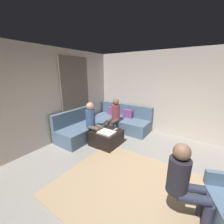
{
  "coord_description": "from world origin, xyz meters",
  "views": [
    {
      "loc": [
        0.72,
        -1.84,
        2.05
      ],
      "look_at": [
        -1.63,
        1.63,
        0.85
      ],
      "focal_mm": 22.74,
      "sensor_mm": 36.0,
      "label": 1
    }
  ],
  "objects_px": {
    "person_on_couch_side": "(93,121)",
    "person_on_armchair": "(185,181)",
    "person_on_couch_back": "(114,115)",
    "coffee_mug": "(104,126)",
    "sectional_couch": "(105,124)",
    "game_remote": "(116,129)",
    "ottoman": "(106,137)"
  },
  "relations": [
    {
      "from": "person_on_couch_side",
      "to": "person_on_armchair",
      "type": "xyz_separation_m",
      "value": [
        2.59,
        -1.08,
        -0.01
      ]
    },
    {
      "from": "person_on_couch_back",
      "to": "coffee_mug",
      "type": "bearing_deg",
      "value": 91.48
    },
    {
      "from": "sectional_couch",
      "to": "person_on_couch_back",
      "type": "height_order",
      "value": "person_on_couch_back"
    },
    {
      "from": "sectional_couch",
      "to": "person_on_couch_side",
      "type": "relative_size",
      "value": 2.12
    },
    {
      "from": "person_on_armchair",
      "to": "game_remote",
      "type": "bearing_deg",
      "value": -146.53
    },
    {
      "from": "sectional_couch",
      "to": "ottoman",
      "type": "bearing_deg",
      "value": -51.36
    },
    {
      "from": "coffee_mug",
      "to": "person_on_couch_back",
      "type": "distance_m",
      "value": 0.61
    },
    {
      "from": "person_on_couch_back",
      "to": "person_on_armchair",
      "type": "relative_size",
      "value": 1.02
    },
    {
      "from": "ottoman",
      "to": "sectional_couch",
      "type": "bearing_deg",
      "value": 128.64
    },
    {
      "from": "sectional_couch",
      "to": "person_on_couch_back",
      "type": "relative_size",
      "value": 2.12
    },
    {
      "from": "ottoman",
      "to": "person_on_couch_side",
      "type": "xyz_separation_m",
      "value": [
        -0.42,
        -0.08,
        0.45
      ]
    },
    {
      "from": "ottoman",
      "to": "game_remote",
      "type": "bearing_deg",
      "value": 50.71
    },
    {
      "from": "sectional_couch",
      "to": "person_on_armchair",
      "type": "distance_m",
      "value": 3.33
    },
    {
      "from": "ottoman",
      "to": "coffee_mug",
      "type": "bearing_deg",
      "value": 140.71
    },
    {
      "from": "game_remote",
      "to": "person_on_armchair",
      "type": "xyz_separation_m",
      "value": [
        1.99,
        -1.38,
        0.21
      ]
    },
    {
      "from": "coffee_mug",
      "to": "game_remote",
      "type": "xyz_separation_m",
      "value": [
        0.4,
        0.04,
        -0.04
      ]
    },
    {
      "from": "game_remote",
      "to": "person_on_couch_side",
      "type": "distance_m",
      "value": 0.71
    },
    {
      "from": "coffee_mug",
      "to": "person_on_couch_back",
      "type": "relative_size",
      "value": 0.08
    },
    {
      "from": "sectional_couch",
      "to": "person_on_couch_back",
      "type": "bearing_deg",
      "value": 9.43
    },
    {
      "from": "ottoman",
      "to": "person_on_couch_side",
      "type": "bearing_deg",
      "value": -168.93
    },
    {
      "from": "sectional_couch",
      "to": "person_on_couch_side",
      "type": "distance_m",
      "value": 0.89
    },
    {
      "from": "sectional_couch",
      "to": "coffee_mug",
      "type": "bearing_deg",
      "value": -56.75
    },
    {
      "from": "sectional_couch",
      "to": "person_on_armchair",
      "type": "bearing_deg",
      "value": -34.33
    },
    {
      "from": "sectional_couch",
      "to": "game_remote",
      "type": "bearing_deg",
      "value": -33.2
    },
    {
      "from": "game_remote",
      "to": "coffee_mug",
      "type": "bearing_deg",
      "value": -174.29
    },
    {
      "from": "coffee_mug",
      "to": "game_remote",
      "type": "distance_m",
      "value": 0.4
    },
    {
      "from": "coffee_mug",
      "to": "person_on_couch_side",
      "type": "bearing_deg",
      "value": -127.19
    },
    {
      "from": "person_on_couch_back",
      "to": "person_on_armchair",
      "type": "distance_m",
      "value": 3.08
    },
    {
      "from": "person_on_couch_side",
      "to": "coffee_mug",
      "type": "bearing_deg",
      "value": 142.81
    },
    {
      "from": "game_remote",
      "to": "person_on_couch_back",
      "type": "xyz_separation_m",
      "value": [
        -0.42,
        0.54,
        0.23
      ]
    },
    {
      "from": "game_remote",
      "to": "person_on_couch_back",
      "type": "height_order",
      "value": "person_on_couch_back"
    },
    {
      "from": "sectional_couch",
      "to": "game_remote",
      "type": "xyz_separation_m",
      "value": [
        0.75,
        -0.49,
        0.15
      ]
    }
  ]
}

